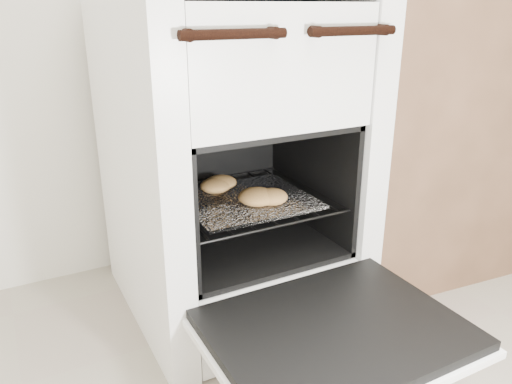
# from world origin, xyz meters

# --- Properties ---
(stove) EXTENTS (0.63, 0.70, 0.96)m
(stove) POSITION_xyz_m (-0.03, 1.15, 0.47)
(stove) COLOR white
(stove) RESTS_ON ground
(oven_door) EXTENTS (0.57, 0.44, 0.04)m
(oven_door) POSITION_xyz_m (-0.03, 0.62, 0.21)
(oven_door) COLOR black
(oven_door) RESTS_ON stove
(oven_rack) EXTENTS (0.46, 0.44, 0.01)m
(oven_rack) POSITION_xyz_m (-0.03, 1.08, 0.37)
(oven_rack) COLOR black
(oven_rack) RESTS_ON stove
(foil_sheet) EXTENTS (0.36, 0.31, 0.01)m
(foil_sheet) POSITION_xyz_m (-0.03, 1.06, 0.37)
(foil_sheet) COLOR white
(foil_sheet) RESTS_ON oven_rack
(baked_rolls) EXTENTS (0.21, 0.30, 0.04)m
(baked_rolls) POSITION_xyz_m (-0.03, 1.07, 0.40)
(baked_rolls) COLOR tan
(baked_rolls) RESTS_ON foil_sheet
(counter) EXTENTS (1.03, 0.74, 0.98)m
(counter) POSITION_xyz_m (0.81, 1.17, 0.49)
(counter) COLOR brown
(counter) RESTS_ON ground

